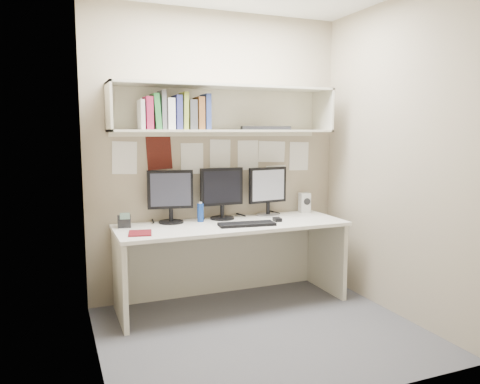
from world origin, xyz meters
name	(u,v)px	position (x,y,z in m)	size (l,w,h in m)	color
floor	(262,332)	(0.00, 0.00, 0.00)	(2.40, 2.00, 0.01)	#48484D
wall_back	(218,156)	(0.00, 1.00, 1.30)	(2.40, 0.02, 2.60)	gray
wall_front	(342,174)	(0.00, -1.00, 1.30)	(2.40, 0.02, 2.60)	gray
wall_left	(92,167)	(-1.20, 0.00, 1.30)	(0.02, 2.00, 2.60)	gray
wall_right	(395,159)	(1.20, 0.00, 1.30)	(0.02, 2.00, 2.60)	gray
desk	(232,264)	(0.00, 0.65, 0.37)	(2.00, 0.70, 0.73)	silver
overhead_hutch	(223,109)	(0.00, 0.86, 1.72)	(2.00, 0.38, 0.40)	beige
pinned_papers	(218,161)	(0.00, 0.99, 1.25)	(1.92, 0.01, 0.48)	white
monitor_left	(170,194)	(-0.49, 0.87, 0.98)	(0.40, 0.22, 0.46)	black
monitor_center	(222,191)	(-0.01, 0.87, 0.98)	(0.40, 0.22, 0.47)	black
monitor_right	(268,189)	(0.45, 0.87, 0.98)	(0.40, 0.22, 0.46)	#A5A5AA
keyboard	(247,224)	(0.08, 0.50, 0.74)	(0.48, 0.17, 0.02)	black
mouse	(277,219)	(0.41, 0.58, 0.75)	(0.06, 0.10, 0.03)	black
speaker	(304,203)	(0.86, 0.89, 0.83)	(0.11, 0.11, 0.19)	beige
blue_bottle	(200,212)	(-0.23, 0.81, 0.81)	(0.06, 0.06, 0.18)	navy
maroon_notebook	(140,233)	(-0.82, 0.52, 0.74)	(0.18, 0.21, 0.01)	#5C0F17
desk_phone	(124,221)	(-0.90, 0.82, 0.78)	(0.12, 0.11, 0.13)	black
book_stack	(175,113)	(-0.46, 0.77, 1.68)	(0.59, 0.19, 0.32)	beige
hutch_tray	(265,128)	(0.39, 0.79, 1.56)	(0.44, 0.17, 0.03)	black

